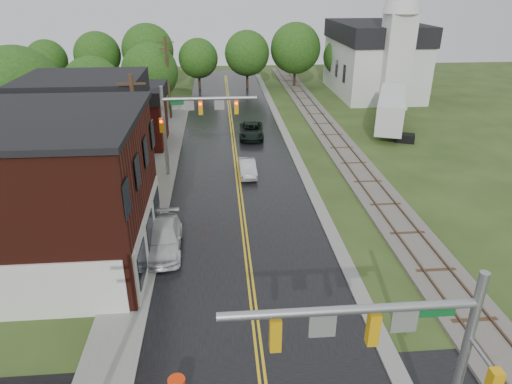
{
  "coord_description": "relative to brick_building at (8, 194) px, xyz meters",
  "views": [
    {
      "loc": [
        -1.35,
        -7.59,
        14.25
      ],
      "look_at": [
        0.59,
        15.62,
        3.5
      ],
      "focal_mm": 32.0,
      "sensor_mm": 36.0,
      "label": 1
    }
  ],
  "objects": [
    {
      "name": "brick_building",
      "position": [
        0.0,
        0.0,
        0.0
      ],
      "size": [
        14.3,
        10.3,
        8.3
      ],
      "color": "#42150E",
      "rests_on": "ground"
    },
    {
      "name": "sidewalk_left",
      "position": [
        6.28,
        10.0,
        -4.15
      ],
      "size": [
        2.4,
        50.0,
        0.12
      ],
      "primitive_type": "cube",
      "color": "gray",
      "rests_on": "ground"
    },
    {
      "name": "church",
      "position": [
        32.48,
        38.74,
        1.68
      ],
      "size": [
        10.4,
        18.4,
        20.0
      ],
      "color": "silver",
      "rests_on": "ground"
    },
    {
      "name": "traffic_signal_near",
      "position": [
        15.96,
        -13.0,
        0.82
      ],
      "size": [
        7.34,
        0.3,
        7.2
      ],
      "color": "gray",
      "rests_on": "ground"
    },
    {
      "name": "semi_trailer",
      "position": [
        29.15,
        23.0,
        -1.93
      ],
      "size": [
        6.61,
        11.8,
        3.72
      ],
      "color": "black",
      "rests_on": "ground"
    },
    {
      "name": "traffic_signal_far",
      "position": [
        9.01,
        12.0,
        0.82
      ],
      "size": [
        7.34,
        0.43,
        7.2
      ],
      "color": "gray",
      "rests_on": "ground"
    },
    {
      "name": "suv_dark",
      "position": [
        14.33,
        21.28,
        -3.44
      ],
      "size": [
        2.66,
        5.22,
        1.41
      ],
      "primitive_type": "imported",
      "rotation": [
        0.0,
        0.0,
        -0.06
      ],
      "color": "black",
      "rests_on": "ground"
    },
    {
      "name": "yellow_house",
      "position": [
        1.48,
        11.0,
        -0.95
      ],
      "size": [
        8.0,
        7.0,
        6.4
      ],
      "primitive_type": "cube",
      "color": "tan",
      "rests_on": "ground"
    },
    {
      "name": "tree_left_b",
      "position": [
        -5.36,
        16.9,
        1.57
      ],
      "size": [
        7.6,
        7.6,
        9.69
      ],
      "color": "black",
      "rests_on": "ground"
    },
    {
      "name": "utility_pole_c",
      "position": [
        5.68,
        29.0,
        0.57
      ],
      "size": [
        1.8,
        0.28,
        9.0
      ],
      "color": "#382616",
      "rests_on": "ground"
    },
    {
      "name": "tree_left_e",
      "position": [
        3.64,
        30.9,
        0.66
      ],
      "size": [
        6.4,
        6.4,
        8.16
      ],
      "color": "black",
      "rests_on": "ground"
    },
    {
      "name": "curb_right",
      "position": [
        17.88,
        20.0,
        -4.15
      ],
      "size": [
        0.8,
        70.0,
        0.12
      ],
      "primitive_type": "cube",
      "color": "gray",
      "rests_on": "ground"
    },
    {
      "name": "tree_left_c",
      "position": [
        -1.36,
        24.9,
        0.36
      ],
      "size": [
        6.0,
        6.0,
        7.65
      ],
      "color": "black",
      "rests_on": "ground"
    },
    {
      "name": "pickup_white",
      "position": [
        7.68,
        0.6,
        -3.41
      ],
      "size": [
        2.29,
        5.21,
        1.49
      ],
      "primitive_type": "imported",
      "rotation": [
        0.0,
        0.0,
        0.04
      ],
      "color": "silver",
      "rests_on": "ground"
    },
    {
      "name": "utility_pole_b",
      "position": [
        5.68,
        7.0,
        0.57
      ],
      "size": [
        1.8,
        0.28,
        9.0
      ],
      "color": "#382616",
      "rests_on": "ground"
    },
    {
      "name": "darkred_building",
      "position": [
        2.48,
        20.0,
        -1.95
      ],
      "size": [
        7.0,
        6.0,
        4.4
      ],
      "primitive_type": "cube",
      "color": "#3F0F0C",
      "rests_on": "ground"
    },
    {
      "name": "sedan_silver",
      "position": [
        13.28,
        11.54,
        -3.54
      ],
      "size": [
        1.4,
        3.77,
        1.23
      ],
      "primitive_type": "imported",
      "rotation": [
        0.0,
        0.0,
        0.03
      ],
      "color": "#B5B5BA",
      "rests_on": "ground"
    },
    {
      "name": "railroad",
      "position": [
        22.48,
        20.0,
        -4.05
      ],
      "size": [
        3.2,
        80.0,
        0.3
      ],
      "color": "#59544C",
      "rests_on": "ground"
    },
    {
      "name": "main_road",
      "position": [
        12.48,
        15.0,
        -4.15
      ],
      "size": [
        10.0,
        90.0,
        0.02
      ],
      "primitive_type": "cube",
      "color": "black",
      "rests_on": "ground"
    }
  ]
}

